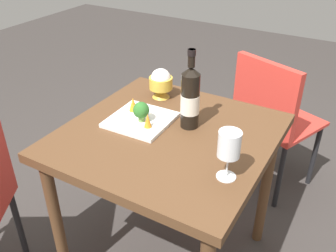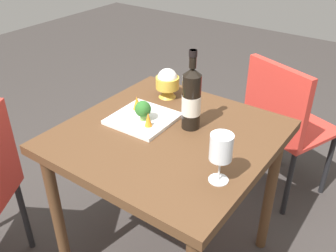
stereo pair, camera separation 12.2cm
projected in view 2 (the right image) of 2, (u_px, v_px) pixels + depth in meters
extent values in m
cube|color=brown|center=(168.00, 137.00, 1.52)|extent=(0.82, 0.82, 0.04)
cylinder|color=brown|center=(58.00, 218.00, 1.64)|extent=(0.05, 0.05, 0.70)
cylinder|color=brown|center=(154.00, 146.00, 2.12)|extent=(0.05, 0.05, 0.70)
cylinder|color=brown|center=(270.00, 193.00, 1.78)|extent=(0.05, 0.05, 0.70)
cylinder|color=black|center=(24.00, 216.00, 1.84)|extent=(0.03, 0.03, 0.43)
cube|color=red|center=(292.00, 127.00, 2.13)|extent=(0.52, 0.52, 0.02)
cube|color=red|center=(276.00, 102.00, 1.94)|extent=(0.39, 0.18, 0.40)
cylinder|color=black|center=(284.00, 138.00, 2.45)|extent=(0.03, 0.03, 0.43)
cylinder|color=black|center=(328.00, 164.00, 2.20)|extent=(0.03, 0.03, 0.43)
cylinder|color=black|center=(245.00, 154.00, 2.29)|extent=(0.03, 0.03, 0.43)
cylinder|color=black|center=(288.00, 184.00, 2.04)|extent=(0.03, 0.03, 0.43)
cylinder|color=black|center=(191.00, 102.00, 1.48)|extent=(0.08, 0.08, 0.23)
cone|color=black|center=(192.00, 72.00, 1.42)|extent=(0.08, 0.08, 0.03)
cylinder|color=black|center=(193.00, 59.00, 1.39)|extent=(0.03, 0.03, 0.07)
cylinder|color=black|center=(193.00, 53.00, 1.38)|extent=(0.03, 0.03, 0.02)
cylinder|color=silver|center=(191.00, 105.00, 1.49)|extent=(0.08, 0.08, 0.08)
cylinder|color=white|center=(218.00, 180.00, 1.25)|extent=(0.07, 0.07, 0.00)
cylinder|color=white|center=(219.00, 169.00, 1.22)|extent=(0.01, 0.01, 0.08)
cylinder|color=white|center=(221.00, 147.00, 1.18)|extent=(0.08, 0.08, 0.09)
cone|color=gold|center=(167.00, 92.00, 1.77)|extent=(0.08, 0.08, 0.04)
cylinder|color=gold|center=(167.00, 83.00, 1.74)|extent=(0.11, 0.11, 0.05)
sphere|color=white|center=(167.00, 78.00, 1.73)|extent=(0.09, 0.09, 0.09)
cube|color=white|center=(143.00, 119.00, 1.59)|extent=(0.26, 0.26, 0.02)
cylinder|color=#729E4C|center=(144.00, 117.00, 1.56)|extent=(0.03, 0.03, 0.03)
sphere|color=#2D6B28|center=(143.00, 109.00, 1.54)|extent=(0.07, 0.07, 0.07)
cone|color=orange|center=(137.00, 103.00, 1.63)|extent=(0.04, 0.04, 0.06)
cone|color=orange|center=(148.00, 119.00, 1.50)|extent=(0.03, 0.03, 0.06)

